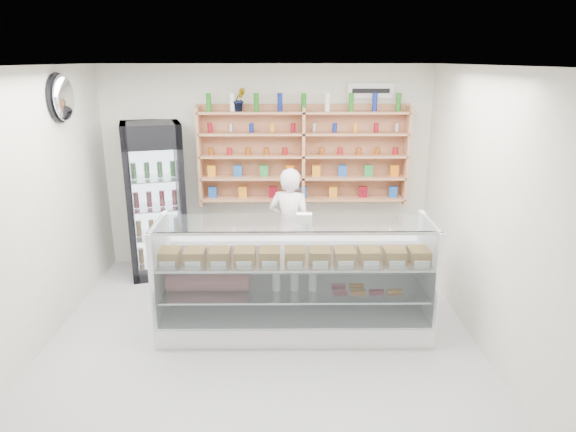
{
  "coord_description": "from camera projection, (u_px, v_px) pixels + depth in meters",
  "views": [
    {
      "loc": [
        0.23,
        -4.55,
        2.86
      ],
      "look_at": [
        0.28,
        0.9,
        1.19
      ],
      "focal_mm": 32.0,
      "sensor_mm": 36.0,
      "label": 1
    }
  ],
  "objects": [
    {
      "name": "room",
      "position": [
        259.0,
        222.0,
        4.77
      ],
      "size": [
        5.0,
        5.0,
        5.0
      ],
      "color": "#9C9CA0",
      "rests_on": "ground"
    },
    {
      "name": "display_counter",
      "position": [
        294.0,
        300.0,
        5.57
      ],
      "size": [
        2.88,
        0.86,
        1.26
      ],
      "color": "white",
      "rests_on": "floor"
    },
    {
      "name": "shop_worker",
      "position": [
        290.0,
        227.0,
        6.64
      ],
      "size": [
        0.65,
        0.52,
        1.55
      ],
      "primitive_type": "imported",
      "rotation": [
        0.0,
        0.0,
        2.84
      ],
      "color": "white",
      "rests_on": "floor"
    },
    {
      "name": "drinks_cooler",
      "position": [
        155.0,
        200.0,
        6.9
      ],
      "size": [
        0.92,
        0.91,
        2.08
      ],
      "rotation": [
        0.0,
        0.0,
        0.28
      ],
      "color": "black",
      "rests_on": "floor"
    },
    {
      "name": "wall_shelving",
      "position": [
        303.0,
        156.0,
        6.96
      ],
      "size": [
        2.84,
        0.28,
        1.33
      ],
      "color": "tan",
      "rests_on": "back_wall"
    },
    {
      "name": "potted_plant",
      "position": [
        239.0,
        99.0,
        6.73
      ],
      "size": [
        0.21,
        0.19,
        0.31
      ],
      "primitive_type": "imported",
      "rotation": [
        0.0,
        0.0,
        0.42
      ],
      "color": "#1E6626",
      "rests_on": "wall_shelving"
    },
    {
      "name": "security_mirror",
      "position": [
        63.0,
        98.0,
        5.59
      ],
      "size": [
        0.15,
        0.5,
        0.5
      ],
      "primitive_type": "ellipsoid",
      "color": "silver",
      "rests_on": "left_wall"
    },
    {
      "name": "wall_sign",
      "position": [
        371.0,
        91.0,
        6.84
      ],
      "size": [
        0.62,
        0.03,
        0.2
      ],
      "primitive_type": "cube",
      "color": "white",
      "rests_on": "back_wall"
    }
  ]
}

